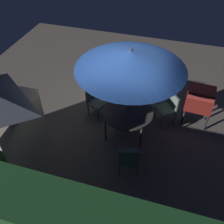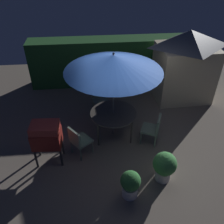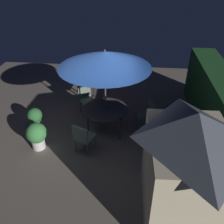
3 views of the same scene
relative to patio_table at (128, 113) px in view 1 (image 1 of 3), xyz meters
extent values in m
plane|color=#6B6056|center=(0.33, -0.28, -0.71)|extent=(11.00, 11.00, 0.00)
cylinder|color=#47423D|center=(0.00, 0.00, 0.04)|extent=(1.31, 1.31, 0.04)
cylinder|color=#3C3834|center=(-0.46, -0.46, -0.35)|extent=(0.05, 0.05, 0.72)
cylinder|color=#3C3834|center=(0.46, -0.46, -0.35)|extent=(0.05, 0.05, 0.72)
cylinder|color=#3C3834|center=(-0.46, 0.46, -0.35)|extent=(0.05, 0.05, 0.72)
cylinder|color=#3C3834|center=(0.46, 0.46, -0.35)|extent=(0.05, 0.05, 0.72)
cylinder|color=#4C4C51|center=(0.00, 0.00, 0.53)|extent=(0.04, 0.04, 2.48)
cone|color=navy|center=(0.00, 0.00, 1.57)|extent=(2.49, 2.49, 0.41)
sphere|color=#4C4C51|center=(0.00, 0.00, 1.80)|extent=(0.06, 0.06, 0.06)
cube|color=maroon|center=(-1.74, -0.90, 0.07)|extent=(0.73, 0.54, 0.45)
cube|color=maroon|center=(-1.74, -0.90, 0.39)|extent=(0.69, 0.51, 0.20)
cylinder|color=#262628|center=(-2.05, -1.11, -0.43)|extent=(0.06, 0.06, 0.55)
cylinder|color=#262628|center=(-1.43, -1.11, -0.43)|extent=(0.06, 0.06, 0.55)
cylinder|color=#262628|center=(-2.05, -0.69, -0.43)|extent=(0.06, 0.06, 0.55)
cylinder|color=#262628|center=(-1.43, -0.69, -0.43)|extent=(0.06, 0.06, 0.55)
cube|color=slate|center=(-0.31, 1.15, -0.26)|extent=(0.56, 0.56, 0.06)
cube|color=slate|center=(-0.37, 1.35, -0.03)|extent=(0.46, 0.17, 0.45)
cylinder|color=#516155|center=(-0.17, 1.39, -0.48)|extent=(0.04, 0.04, 0.45)
cylinder|color=#516155|center=(-0.56, 1.29, -0.48)|extent=(0.04, 0.04, 0.45)
cylinder|color=#516155|center=(-0.07, 1.01, -0.48)|extent=(0.04, 0.04, 0.45)
cylinder|color=#516155|center=(-0.45, 0.90, -0.48)|extent=(0.04, 0.04, 0.45)
cube|color=slate|center=(-0.91, -0.72, -0.26)|extent=(0.65, 0.65, 0.06)
cube|color=slate|center=(-1.08, -0.85, -0.03)|extent=(0.32, 0.39, 0.45)
cylinder|color=#516155|center=(-1.19, -0.69, -0.48)|extent=(0.04, 0.04, 0.45)
cylinder|color=#516155|center=(-0.95, -1.00, -0.48)|extent=(0.04, 0.04, 0.45)
cylinder|color=#516155|center=(-0.88, -0.44, -0.48)|extent=(0.04, 0.04, 0.45)
cylinder|color=#516155|center=(-0.63, -0.76, -0.48)|extent=(0.04, 0.04, 0.45)
cube|color=slate|center=(0.98, -0.44, -0.26)|extent=(0.61, 0.61, 0.06)
cube|color=slate|center=(1.18, -0.53, -0.03)|extent=(0.23, 0.44, 0.45)
cylinder|color=#516155|center=(1.09, -0.70, -0.48)|extent=(0.04, 0.04, 0.45)
cylinder|color=#516155|center=(1.25, -0.34, -0.48)|extent=(0.04, 0.04, 0.45)
cylinder|color=#516155|center=(0.72, -0.54, -0.48)|extent=(0.04, 0.04, 0.45)
cylinder|color=#516155|center=(0.88, -0.18, -0.48)|extent=(0.04, 0.04, 0.45)
cylinder|color=silver|center=(0.16, -2.15, -0.56)|extent=(0.36, 0.36, 0.30)
sphere|color=#2D6B33|center=(0.16, -2.15, -0.22)|extent=(0.45, 0.45, 0.45)
cylinder|color=silver|center=(1.02, -1.78, -0.57)|extent=(0.36, 0.36, 0.28)
sphere|color=#3D8442|center=(1.02, -1.78, -0.19)|extent=(0.56, 0.56, 0.56)
camera|label=1|loc=(-0.94, 4.61, 4.39)|focal=39.97mm
camera|label=2|loc=(-0.56, -5.40, 4.03)|focal=38.33mm
camera|label=3|loc=(5.96, 0.78, 3.82)|focal=38.59mm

